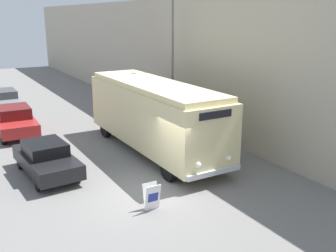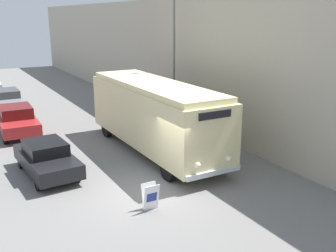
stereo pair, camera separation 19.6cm
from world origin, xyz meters
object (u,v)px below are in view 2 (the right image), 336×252
(parked_car_near, at_px, (47,158))
(parked_car_mid, at_px, (17,120))
(parked_car_far, at_px, (6,100))
(vintage_bus, at_px, (154,113))
(streetlamp, at_px, (174,44))
(sign_board, at_px, (150,197))

(parked_car_near, distance_m, parked_car_mid, 6.67)
(parked_car_far, bearing_deg, vintage_bus, -68.54)
(vintage_bus, height_order, streetlamp, streetlamp)
(vintage_bus, relative_size, parked_car_near, 2.32)
(vintage_bus, relative_size, parked_car_far, 2.06)
(sign_board, relative_size, parked_car_far, 0.20)
(vintage_bus, relative_size, sign_board, 10.43)
(streetlamp, bearing_deg, parked_car_mid, 157.61)
(streetlamp, bearing_deg, sign_board, -124.77)
(vintage_bus, bearing_deg, parked_car_near, -175.94)
(streetlamp, height_order, parked_car_mid, streetlamp)
(sign_board, distance_m, parked_car_near, 5.35)
(streetlamp, xyz_separation_m, parked_car_mid, (-8.05, 3.32, -4.02))
(vintage_bus, height_order, parked_car_far, vintage_bus)
(streetlamp, relative_size, parked_car_mid, 1.66)
(vintage_bus, distance_m, streetlamp, 5.04)
(vintage_bus, xyz_separation_m, parked_car_far, (-4.93, 12.55, -1.15))
(sign_board, bearing_deg, parked_car_near, 115.50)
(streetlamp, relative_size, parked_car_near, 1.82)
(vintage_bus, bearing_deg, parked_car_far, 111.45)
(parked_car_far, bearing_deg, parked_car_mid, -92.83)
(parked_car_mid, relative_size, parked_car_far, 0.97)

